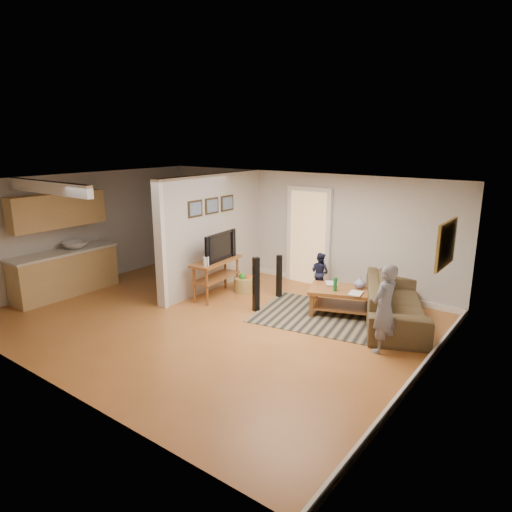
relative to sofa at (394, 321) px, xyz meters
The scene contains 11 objects.
ground 3.33m from the sofa, 144.75° to the right, with size 7.50×7.50×0.00m, color #965C26.
room_shell 4.32m from the sofa, 158.44° to the right, with size 7.54×6.02×2.52m.
area_rug 1.27m from the sofa, 153.03° to the right, with size 2.46×1.80×0.01m, color black.
sofa is the anchor object (origin of this frame).
coffee_table 0.98m from the sofa, 164.51° to the right, with size 1.46×1.15×0.76m.
tv_console 3.65m from the sofa, 164.82° to the right, with size 0.60×1.31×1.09m.
speaker_left 2.62m from the sofa, 154.71° to the right, with size 0.11×0.11×1.06m, color black.
speaker_right 2.46m from the sofa, behind, with size 0.09×0.09×0.90m, color black.
toy_basket 3.23m from the sofa, behind, with size 0.47×0.47×0.42m.
child 1.33m from the sofa, 77.93° to the right, with size 0.52×0.34×1.42m, color slate.
toddler 1.97m from the sofa, 162.11° to the left, with size 0.43×0.33×0.88m, color #1C1F3A.
Camera 1 is at (5.33, -5.81, 3.25)m, focal length 32.00 mm.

